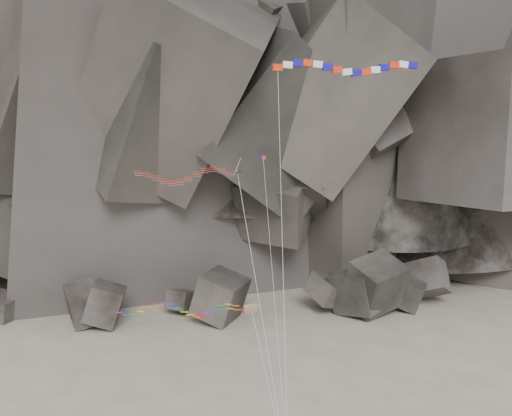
{
  "coord_description": "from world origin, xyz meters",
  "views": [
    {
      "loc": [
        2.43,
        -49.43,
        27.8
      ],
      "look_at": [
        3.19,
        6.0,
        20.09
      ],
      "focal_mm": 40.0,
      "sensor_mm": 36.0,
      "label": 1
    }
  ],
  "objects_px": {
    "delta_kite": "(181,175)",
    "banner_kite": "(346,69)",
    "parafoil_kite": "(179,309)",
    "pennant_kite": "(270,242)"
  },
  "relations": [
    {
      "from": "delta_kite",
      "to": "banner_kite",
      "type": "bearing_deg",
      "value": -0.28
    },
    {
      "from": "banner_kite",
      "to": "parafoil_kite",
      "type": "xyz_separation_m",
      "value": [
        -14.77,
        0.29,
        -21.43
      ]
    },
    {
      "from": "delta_kite",
      "to": "banner_kite",
      "type": "distance_m",
      "value": 17.04
    },
    {
      "from": "delta_kite",
      "to": "pennant_kite",
      "type": "bearing_deg",
      "value": -21.35
    },
    {
      "from": "banner_kite",
      "to": "pennant_kite",
      "type": "relative_size",
      "value": 1.35
    },
    {
      "from": "delta_kite",
      "to": "parafoil_kite",
      "type": "relative_size",
      "value": 1.5
    },
    {
      "from": "delta_kite",
      "to": "pennant_kite",
      "type": "distance_m",
      "value": 10.02
    },
    {
      "from": "parafoil_kite",
      "to": "pennant_kite",
      "type": "bearing_deg",
      "value": -27.22
    },
    {
      "from": "delta_kite",
      "to": "banner_kite",
      "type": "xyz_separation_m",
      "value": [
        14.37,
        -0.47,
        9.15
      ]
    },
    {
      "from": "banner_kite",
      "to": "pennant_kite",
      "type": "bearing_deg",
      "value": -163.21
    }
  ]
}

